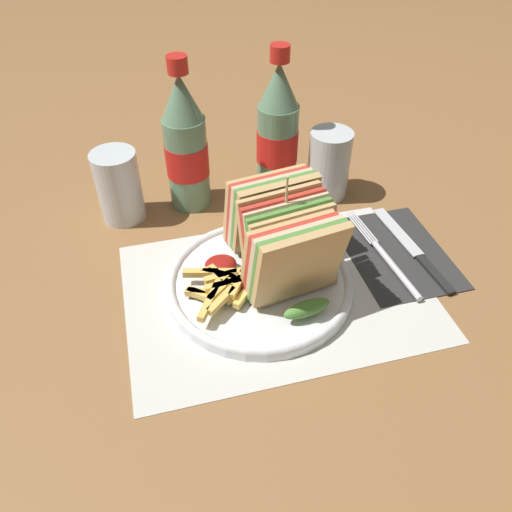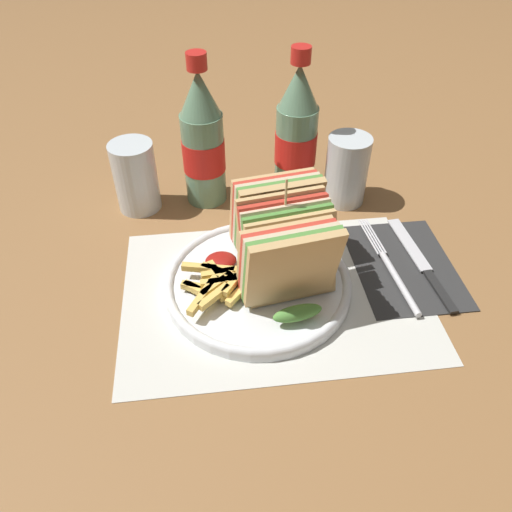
{
  "view_description": "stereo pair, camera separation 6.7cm",
  "coord_description": "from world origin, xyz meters",
  "px_view_note": "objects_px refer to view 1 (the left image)",
  "views": [
    {
      "loc": [
        -0.15,
        -0.46,
        0.48
      ],
      "look_at": [
        -0.02,
        0.02,
        0.04
      ],
      "focal_mm": 35.0,
      "sensor_mm": 36.0,
      "label": 1
    },
    {
      "loc": [
        -0.08,
        -0.47,
        0.48
      ],
      "look_at": [
        -0.02,
        0.02,
        0.04
      ],
      "focal_mm": 35.0,
      "sensor_mm": 36.0,
      "label": 2
    }
  ],
  "objects_px": {
    "club_sandwich": "(283,238)",
    "glass_near": "(328,168)",
    "glass_far": "(120,191)",
    "coke_bottle_near": "(186,147)",
    "coke_bottle_far": "(278,133)",
    "plate_main": "(260,282)",
    "fork": "(388,260)",
    "knife": "(412,248)"
  },
  "relations": [
    {
      "from": "club_sandwich",
      "to": "coke_bottle_near",
      "type": "relative_size",
      "value": 0.87
    },
    {
      "from": "fork",
      "to": "glass_far",
      "type": "bearing_deg",
      "value": 144.77
    },
    {
      "from": "plate_main",
      "to": "knife",
      "type": "relative_size",
      "value": 1.26
    },
    {
      "from": "coke_bottle_far",
      "to": "glass_near",
      "type": "distance_m",
      "value": 0.1
    },
    {
      "from": "coke_bottle_near",
      "to": "fork",
      "type": "bearing_deg",
      "value": -42.06
    },
    {
      "from": "club_sandwich",
      "to": "glass_far",
      "type": "relative_size",
      "value": 1.85
    },
    {
      "from": "coke_bottle_far",
      "to": "glass_far",
      "type": "bearing_deg",
      "value": -176.25
    },
    {
      "from": "glass_near",
      "to": "glass_far",
      "type": "bearing_deg",
      "value": 176.37
    },
    {
      "from": "plate_main",
      "to": "glass_far",
      "type": "height_order",
      "value": "glass_far"
    },
    {
      "from": "knife",
      "to": "coke_bottle_near",
      "type": "relative_size",
      "value": 0.83
    },
    {
      "from": "knife",
      "to": "glass_near",
      "type": "xyz_separation_m",
      "value": [
        -0.07,
        0.17,
        0.04
      ]
    },
    {
      "from": "coke_bottle_far",
      "to": "plate_main",
      "type": "bearing_deg",
      "value": -111.47
    },
    {
      "from": "coke_bottle_far",
      "to": "glass_far",
      "type": "height_order",
      "value": "coke_bottle_far"
    },
    {
      "from": "fork",
      "to": "knife",
      "type": "bearing_deg",
      "value": 15.2
    },
    {
      "from": "plate_main",
      "to": "coke_bottle_near",
      "type": "xyz_separation_m",
      "value": [
        -0.06,
        0.22,
        0.09
      ]
    },
    {
      "from": "fork",
      "to": "coke_bottle_far",
      "type": "relative_size",
      "value": 0.84
    },
    {
      "from": "club_sandwich",
      "to": "fork",
      "type": "xyz_separation_m",
      "value": [
        0.16,
        -0.01,
        -0.07
      ]
    },
    {
      "from": "club_sandwich",
      "to": "fork",
      "type": "distance_m",
      "value": 0.17
    },
    {
      "from": "club_sandwich",
      "to": "fork",
      "type": "relative_size",
      "value": 1.05
    },
    {
      "from": "club_sandwich",
      "to": "glass_near",
      "type": "bearing_deg",
      "value": 53.69
    },
    {
      "from": "fork",
      "to": "coke_bottle_near",
      "type": "bearing_deg",
      "value": 133.42
    },
    {
      "from": "coke_bottle_near",
      "to": "glass_far",
      "type": "bearing_deg",
      "value": -174.11
    },
    {
      "from": "knife",
      "to": "club_sandwich",
      "type": "bearing_deg",
      "value": 177.5
    },
    {
      "from": "plate_main",
      "to": "glass_far",
      "type": "xyz_separation_m",
      "value": [
        -0.17,
        0.21,
        0.04
      ]
    },
    {
      "from": "glass_far",
      "to": "club_sandwich",
      "type": "bearing_deg",
      "value": -45.15
    },
    {
      "from": "coke_bottle_far",
      "to": "knife",
      "type": "bearing_deg",
      "value": -55.23
    },
    {
      "from": "club_sandwich",
      "to": "coke_bottle_near",
      "type": "distance_m",
      "value": 0.23
    },
    {
      "from": "club_sandwich",
      "to": "glass_near",
      "type": "height_order",
      "value": "club_sandwich"
    },
    {
      "from": "plate_main",
      "to": "coke_bottle_near",
      "type": "height_order",
      "value": "coke_bottle_near"
    },
    {
      "from": "coke_bottle_far",
      "to": "club_sandwich",
      "type": "bearing_deg",
      "value": -104.31
    },
    {
      "from": "knife",
      "to": "glass_far",
      "type": "xyz_separation_m",
      "value": [
        -0.4,
        0.19,
        0.04
      ]
    },
    {
      "from": "plate_main",
      "to": "glass_near",
      "type": "distance_m",
      "value": 0.25
    },
    {
      "from": "coke_bottle_near",
      "to": "glass_near",
      "type": "bearing_deg",
      "value": -8.22
    },
    {
      "from": "coke_bottle_near",
      "to": "coke_bottle_far",
      "type": "xyz_separation_m",
      "value": [
        0.15,
        0.01,
        0.0
      ]
    },
    {
      "from": "club_sandwich",
      "to": "glass_far",
      "type": "height_order",
      "value": "club_sandwich"
    },
    {
      "from": "plate_main",
      "to": "coke_bottle_far",
      "type": "relative_size",
      "value": 1.04
    },
    {
      "from": "knife",
      "to": "glass_far",
      "type": "height_order",
      "value": "glass_far"
    },
    {
      "from": "club_sandwich",
      "to": "coke_bottle_far",
      "type": "xyz_separation_m",
      "value": [
        0.06,
        0.22,
        0.03
      ]
    },
    {
      "from": "club_sandwich",
      "to": "glass_near",
      "type": "xyz_separation_m",
      "value": [
        0.13,
        0.18,
        -0.03
      ]
    },
    {
      "from": "glass_near",
      "to": "glass_far",
      "type": "relative_size",
      "value": 1.0
    },
    {
      "from": "plate_main",
      "to": "fork",
      "type": "height_order",
      "value": "plate_main"
    },
    {
      "from": "plate_main",
      "to": "fork",
      "type": "bearing_deg",
      "value": -0.49
    }
  ]
}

